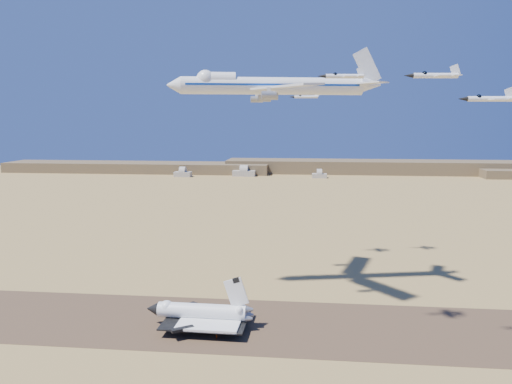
# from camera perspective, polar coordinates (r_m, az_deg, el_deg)

# --- Properties ---
(ground) EXTENTS (1200.00, 1200.00, 0.00)m
(ground) POSITION_cam_1_polar(r_m,az_deg,el_deg) (191.03, -2.41, -14.82)
(ground) COLOR #AB8D4C
(ground) RESTS_ON ground
(runway) EXTENTS (600.00, 50.00, 0.06)m
(runway) POSITION_cam_1_polar(r_m,az_deg,el_deg) (191.02, -2.41, -14.81)
(runway) COLOR brown
(runway) RESTS_ON ground
(ridgeline) EXTENTS (960.00, 90.00, 18.00)m
(ridgeline) POSITION_cam_1_polar(r_m,az_deg,el_deg) (705.37, 9.24, 2.68)
(ridgeline) COLOR brown
(ridgeline) RESTS_ON ground
(hangars) EXTENTS (200.50, 29.50, 30.00)m
(hangars) POSITION_cam_1_polar(r_m,az_deg,el_deg) (662.15, -1.79, 2.18)
(hangars) COLOR #9D968B
(hangars) RESTS_ON ground
(shuttle) EXTENTS (39.46, 24.56, 19.47)m
(shuttle) POSITION_cam_1_polar(r_m,az_deg,el_deg) (187.42, -6.30, -13.60)
(shuttle) COLOR white
(shuttle) RESTS_ON runway
(carrier_747) EXTENTS (90.21, 68.15, 22.42)m
(carrier_747) POSITION_cam_1_polar(r_m,az_deg,el_deg) (211.00, 1.20, 12.05)
(carrier_747) COLOR white
(crew_a) EXTENTS (0.40, 0.60, 1.60)m
(crew_a) POSITION_cam_1_polar(r_m,az_deg,el_deg) (182.08, -3.10, -15.73)
(crew_a) COLOR #B8430A
(crew_a) RESTS_ON runway
(crew_b) EXTENTS (0.57, 0.88, 1.72)m
(crew_b) POSITION_cam_1_polar(r_m,az_deg,el_deg) (182.92, -3.94, -15.60)
(crew_b) COLOR #B8430A
(crew_b) RESTS_ON runway
(crew_c) EXTENTS (1.23, 1.07, 1.87)m
(crew_c) POSITION_cam_1_polar(r_m,az_deg,el_deg) (178.77, -4.53, -16.17)
(crew_c) COLOR #B8430A
(crew_c) RESTS_ON runway
(chase_jet_a) EXTENTS (15.43, 8.60, 3.86)m
(chase_jet_a) POSITION_cam_1_polar(r_m,az_deg,el_deg) (165.98, 9.97, 12.92)
(chase_jet_a) COLOR white
(chase_jet_b) EXTENTS (16.70, 9.19, 4.17)m
(chase_jet_b) POSITION_cam_1_polar(r_m,az_deg,el_deg) (159.29, 19.71, 12.44)
(chase_jet_b) COLOR white
(chase_jet_c) EXTENTS (15.36, 8.50, 3.84)m
(chase_jet_c) POSITION_cam_1_polar(r_m,az_deg,el_deg) (148.91, 25.05, 9.64)
(chase_jet_c) COLOR white
(chase_jet_d) EXTENTS (15.29, 8.30, 3.81)m
(chase_jet_d) POSITION_cam_1_polar(r_m,az_deg,el_deg) (261.22, 5.67, 10.78)
(chase_jet_d) COLOR white
(chase_jet_e) EXTENTS (14.97, 8.14, 3.73)m
(chase_jet_e) POSITION_cam_1_polar(r_m,az_deg,el_deg) (269.25, 11.30, 11.64)
(chase_jet_e) COLOR white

